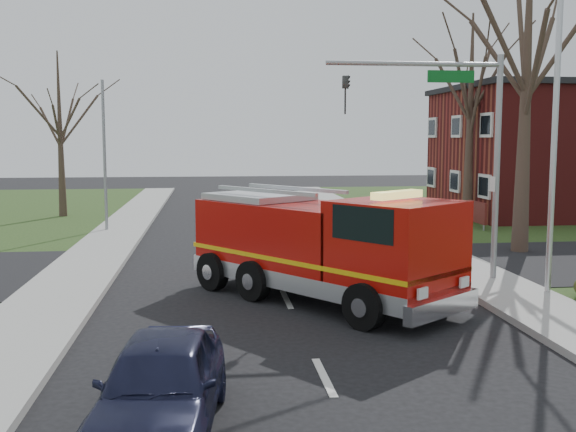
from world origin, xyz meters
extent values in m
plane|color=black|center=(0.00, 0.00, 0.00)|extent=(120.00, 120.00, 0.00)
cube|color=#9E9F99|center=(6.20, 0.00, 0.07)|extent=(2.40, 80.00, 0.15)
cube|color=#9E9F99|center=(-6.20, 0.00, 0.07)|extent=(2.40, 80.00, 0.15)
cube|color=silver|center=(11.45, 18.00, 2.00)|extent=(0.12, 1.40, 1.20)
cube|color=#531613|center=(10.50, 12.50, 0.90)|extent=(0.12, 2.00, 1.00)
cylinder|color=gray|center=(10.50, 11.70, 0.45)|extent=(0.08, 0.08, 0.90)
cylinder|color=gray|center=(10.50, 13.30, 0.45)|extent=(0.08, 0.08, 0.90)
cone|color=#403026|center=(9.50, 6.00, 6.00)|extent=(0.64, 0.64, 12.00)
cone|color=#403026|center=(11.00, 15.00, 5.25)|extent=(0.56, 0.56, 10.50)
cone|color=#403026|center=(-10.00, 20.00, 4.50)|extent=(0.44, 0.44, 9.00)
cylinder|color=gray|center=(6.50, 1.50, 3.40)|extent=(0.18, 0.18, 6.80)
cylinder|color=gray|center=(3.90, 1.50, 6.50)|extent=(5.20, 0.14, 0.14)
cube|color=#0C591E|center=(5.00, 1.50, 6.15)|extent=(1.40, 0.06, 0.35)
imported|color=black|center=(1.90, 1.50, 6.15)|extent=(0.22, 0.18, 1.10)
cylinder|color=#B7BABF|center=(7.20, -0.50, 4.20)|extent=(0.16, 0.16, 8.40)
cylinder|color=gray|center=(-6.80, 14.00, 3.50)|extent=(0.14, 0.14, 7.00)
cube|color=#A60C07|center=(0.12, 0.81, 1.54)|extent=(5.17, 5.67, 2.08)
cube|color=#A60C07|center=(2.40, -2.19, 1.69)|extent=(3.61, 3.61, 2.38)
cube|color=#B7BABF|center=(0.84, -0.14, 0.69)|extent=(6.74, 7.73, 0.45)
cube|color=#E5B20C|center=(0.84, -0.14, 1.24)|extent=(6.75, 7.74, 0.12)
cube|color=black|center=(3.06, -3.06, 2.43)|extent=(1.87, 1.46, 0.84)
cube|color=#E5D866|center=(2.40, -2.19, 3.02)|extent=(1.47, 1.24, 0.18)
cylinder|color=black|center=(1.43, -3.05, 0.55)|extent=(0.94, 1.08, 1.09)
cylinder|color=black|center=(3.49, -1.49, 0.55)|extent=(0.94, 1.08, 1.09)
cylinder|color=black|center=(-1.98, 1.45, 0.55)|extent=(0.94, 1.08, 1.09)
cylinder|color=black|center=(0.07, 3.01, 0.55)|extent=(0.94, 1.08, 1.09)
imported|color=#171A34|center=(-2.80, -7.99, 0.73)|extent=(2.15, 4.45, 1.47)
camera|label=1|loc=(-2.05, -17.75, 4.36)|focal=42.00mm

